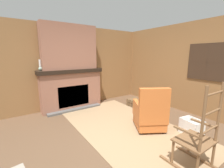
{
  "coord_description": "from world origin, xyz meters",
  "views": [
    {
      "loc": [
        2.0,
        -1.55,
        1.66
      ],
      "look_at": [
        -1.22,
        0.68,
        0.9
      ],
      "focal_mm": 24.0,
      "sensor_mm": 36.0,
      "label": 1
    }
  ],
  "objects_px": {
    "laundry_basket": "(191,127)",
    "rocking_chair": "(197,142)",
    "oil_lamp_vase": "(40,67)",
    "firewood_stack": "(135,102)",
    "armchair": "(150,114)",
    "storage_case": "(86,66)"
  },
  "relations": [
    {
      "from": "armchair",
      "to": "oil_lamp_vase",
      "type": "height_order",
      "value": "oil_lamp_vase"
    },
    {
      "from": "armchair",
      "to": "firewood_stack",
      "type": "bearing_deg",
      "value": -0.49
    },
    {
      "from": "rocking_chair",
      "to": "laundry_basket",
      "type": "xyz_separation_m",
      "value": [
        -0.53,
        0.9,
        -0.26
      ]
    },
    {
      "from": "rocking_chair",
      "to": "storage_case",
      "type": "relative_size",
      "value": 4.82
    },
    {
      "from": "laundry_basket",
      "to": "storage_case",
      "type": "xyz_separation_m",
      "value": [
        -3.05,
        -0.95,
        1.13
      ]
    },
    {
      "from": "rocking_chair",
      "to": "oil_lamp_vase",
      "type": "relative_size",
      "value": 4.29
    },
    {
      "from": "armchair",
      "to": "firewood_stack",
      "type": "height_order",
      "value": "armchair"
    },
    {
      "from": "laundry_basket",
      "to": "rocking_chair",
      "type": "bearing_deg",
      "value": -59.54
    },
    {
      "from": "armchair",
      "to": "oil_lamp_vase",
      "type": "distance_m",
      "value": 3.13
    },
    {
      "from": "oil_lamp_vase",
      "to": "firewood_stack",
      "type": "bearing_deg",
      "value": 68.42
    },
    {
      "from": "rocking_chair",
      "to": "oil_lamp_vase",
      "type": "xyz_separation_m",
      "value": [
        -3.59,
        -1.4,
        0.91
      ]
    },
    {
      "from": "rocking_chair",
      "to": "laundry_basket",
      "type": "bearing_deg",
      "value": -58.58
    },
    {
      "from": "storage_case",
      "to": "firewood_stack",
      "type": "bearing_deg",
      "value": 50.42
    },
    {
      "from": "firewood_stack",
      "to": "laundry_basket",
      "type": "relative_size",
      "value": 0.98
    },
    {
      "from": "laundry_basket",
      "to": "oil_lamp_vase",
      "type": "height_order",
      "value": "oil_lamp_vase"
    },
    {
      "from": "armchair",
      "to": "firewood_stack",
      "type": "relative_size",
      "value": 2.35
    },
    {
      "from": "firewood_stack",
      "to": "oil_lamp_vase",
      "type": "distance_m",
      "value": 3.05
    },
    {
      "from": "firewood_stack",
      "to": "storage_case",
      "type": "relative_size",
      "value": 1.59
    },
    {
      "from": "firewood_stack",
      "to": "laundry_basket",
      "type": "xyz_separation_m",
      "value": [
        2.03,
        -0.29,
        0.05
      ]
    },
    {
      "from": "rocking_chair",
      "to": "firewood_stack",
      "type": "xyz_separation_m",
      "value": [
        -2.56,
        1.2,
        -0.31
      ]
    },
    {
      "from": "rocking_chair",
      "to": "oil_lamp_vase",
      "type": "height_order",
      "value": "oil_lamp_vase"
    },
    {
      "from": "storage_case",
      "to": "laundry_basket",
      "type": "bearing_deg",
      "value": 17.27
    }
  ]
}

